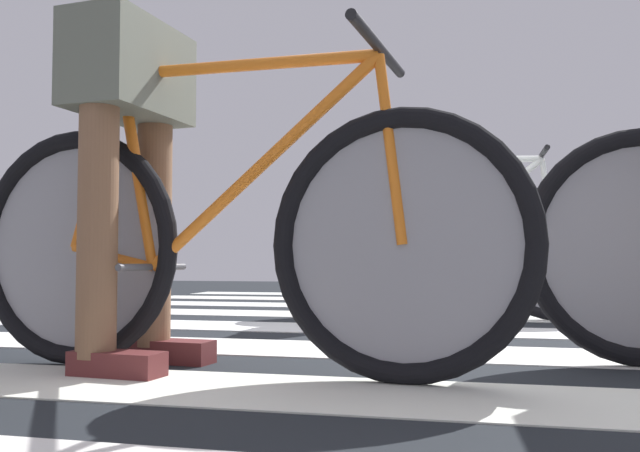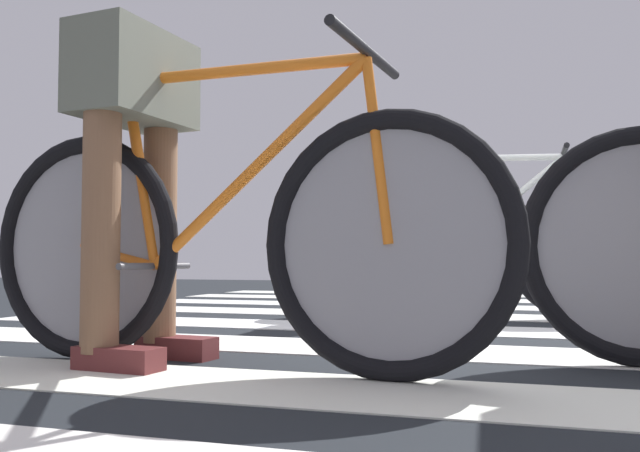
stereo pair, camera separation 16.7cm
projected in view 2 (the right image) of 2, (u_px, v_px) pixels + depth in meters
ground at (508, 342)px, 2.71m from camera, size 18.00×14.00×0.02m
crosswalk_markings at (498, 331)px, 3.01m from camera, size 5.40×6.54×0.00m
bicycle_1_of_3 at (220, 236)px, 1.99m from camera, size 1.73×0.52×0.93m
cyclist_1_of_3 at (135, 148)px, 2.13m from camera, size 0.35×0.43×1.03m
bicycle_3_of_3 at (476, 247)px, 3.70m from camera, size 1.74×0.52×0.93m
cyclist_3_of_3 at (419, 201)px, 3.80m from camera, size 0.32×0.41×0.99m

